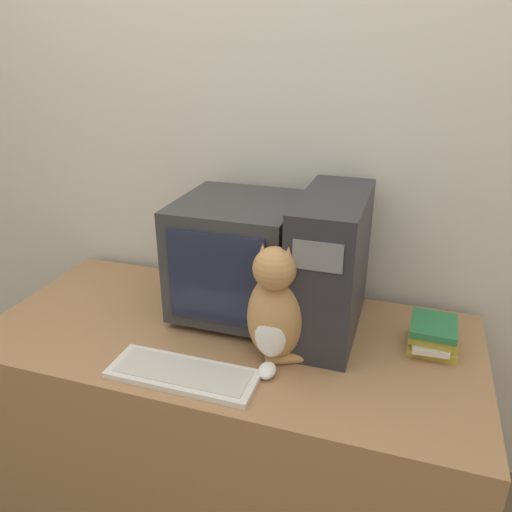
# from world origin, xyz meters

# --- Properties ---
(wall_back) EXTENTS (7.00, 0.05, 2.50)m
(wall_back) POSITION_xyz_m (0.00, 0.83, 1.25)
(wall_back) COLOR beige
(wall_back) RESTS_ON ground_plane
(desk) EXTENTS (1.64, 0.77, 0.72)m
(desk) POSITION_xyz_m (0.00, 0.38, 0.36)
(desk) COLOR #9E7047
(desk) RESTS_ON ground_plane
(crt_monitor) EXTENTS (0.40, 0.41, 0.42)m
(crt_monitor) POSITION_xyz_m (-0.02, 0.54, 0.93)
(crt_monitor) COLOR #333333
(crt_monitor) RESTS_ON desk
(computer_tower) EXTENTS (0.20, 0.47, 0.47)m
(computer_tower) POSITION_xyz_m (0.31, 0.52, 0.95)
(computer_tower) COLOR #28282D
(computer_tower) RESTS_ON desk
(keyboard) EXTENTS (0.44, 0.16, 0.02)m
(keyboard) POSITION_xyz_m (-0.04, 0.12, 0.73)
(keyboard) COLOR silver
(keyboard) RESTS_ON desk
(cat) EXTENTS (0.28, 0.25, 0.39)m
(cat) POSITION_xyz_m (0.19, 0.30, 0.88)
(cat) COLOR #B7844C
(cat) RESTS_ON desk
(book_stack) EXTENTS (0.15, 0.18, 0.10)m
(book_stack) POSITION_xyz_m (0.65, 0.50, 0.76)
(book_stack) COLOR gold
(book_stack) RESTS_ON desk
(pen) EXTENTS (0.13, 0.06, 0.01)m
(pen) POSITION_xyz_m (-0.11, 0.18, 0.72)
(pen) COLOR navy
(pen) RESTS_ON desk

